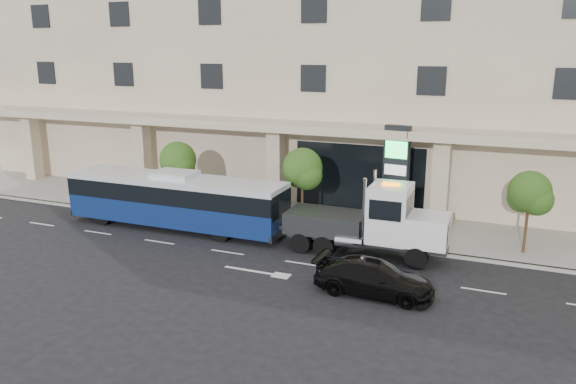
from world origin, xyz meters
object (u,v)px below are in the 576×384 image
Objects in this scene: tow_truck at (373,223)px; black_sedan at (374,278)px; city_bus at (176,199)px; signage_pylon at (396,175)px.

tow_truck is 1.81× the size of black_sedan.
city_bus is 13.13m from black_sedan.
signage_pylon is at bearing 89.29° from tow_truck.
signage_pylon is (0.00, 4.93, 1.32)m from tow_truck.
city_bus is 1.44× the size of tow_truck.
signage_pylon reaches higher than tow_truck.
signage_pylon is (-1.14, 9.24, 2.27)m from black_sedan.
city_bus is at bearing 72.02° from black_sedan.
signage_pylon is at bearing 23.06° from city_bus.
black_sedan is 0.88× the size of signage_pylon.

